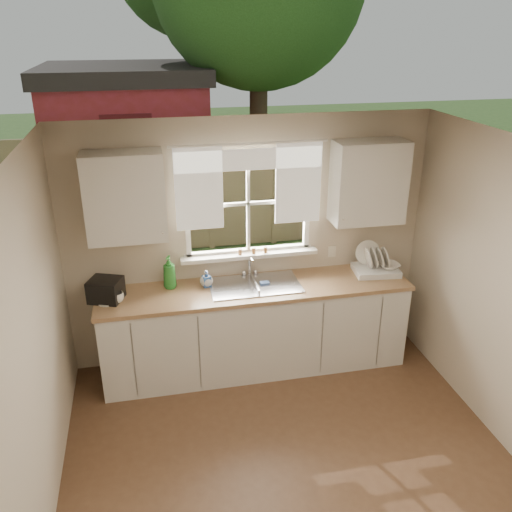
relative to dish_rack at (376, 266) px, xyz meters
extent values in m
plane|color=brown|center=(-1.27, -1.75, -0.98)|extent=(4.00, 4.00, 0.00)
cube|color=beige|center=(-1.27, 0.25, -0.41)|extent=(3.60, 0.02, 1.15)
cube|color=beige|center=(-1.27, 0.25, 1.34)|extent=(3.60, 0.02, 0.35)
cube|color=beige|center=(-2.47, 0.25, 0.67)|extent=(1.20, 0.02, 1.00)
cube|color=beige|center=(-0.07, 0.25, 0.67)|extent=(1.20, 0.02, 1.00)
cube|color=beige|center=(-3.07, -1.75, 0.27)|extent=(0.02, 4.00, 2.50)
cube|color=silver|center=(-1.27, -1.75, 1.52)|extent=(3.60, 4.00, 0.02)
cube|color=white|center=(-1.27, 0.27, 0.17)|extent=(1.30, 0.06, 0.05)
cube|color=white|center=(-1.27, 0.27, 1.17)|extent=(1.30, 0.06, 0.05)
cube|color=white|center=(-1.87, 0.27, 0.67)|extent=(0.05, 0.06, 1.05)
cube|color=white|center=(-0.67, 0.27, 0.67)|extent=(0.05, 0.06, 1.05)
cube|color=white|center=(-1.27, 0.27, 0.67)|extent=(0.03, 0.04, 1.00)
cube|color=white|center=(-1.27, 0.27, 0.67)|extent=(1.20, 0.04, 0.03)
cube|color=white|center=(-1.27, 0.21, 0.15)|extent=(1.38, 0.14, 0.04)
cylinder|color=white|center=(-1.27, 0.19, 1.27)|extent=(1.50, 0.02, 0.02)
cube|color=white|center=(-1.75, 0.20, 0.87)|extent=(0.45, 0.02, 0.80)
cube|color=white|center=(-0.79, 0.20, 0.87)|extent=(0.45, 0.02, 0.80)
cube|color=white|center=(-1.27, 0.20, 1.12)|extent=(1.40, 0.02, 0.20)
cube|color=silver|center=(-1.27, -0.07, -0.55)|extent=(3.00, 0.62, 0.87)
cube|color=#9E774F|center=(-1.27, -0.07, -0.09)|extent=(3.04, 0.65, 0.04)
cube|color=silver|center=(-2.42, 0.08, 0.87)|extent=(0.70, 0.33, 0.80)
cube|color=silver|center=(-0.12, 0.08, 0.87)|extent=(0.70, 0.33, 0.80)
cube|color=beige|center=(-0.39, 0.24, 0.10)|extent=(0.08, 0.01, 0.12)
cylinder|color=brown|center=(-1.23, 0.19, 0.20)|extent=(0.04, 0.04, 0.06)
cylinder|color=brown|center=(-1.37, 0.19, 0.20)|extent=(0.04, 0.04, 0.06)
cylinder|color=brown|center=(-1.11, 0.19, 0.20)|extent=(0.04, 0.04, 0.06)
cube|color=#335421|center=(-1.27, 5.25, -1.00)|extent=(20.00, 10.00, 0.02)
cube|color=olive|center=(-1.27, 3.25, -0.08)|extent=(8.00, 0.10, 1.80)
cube|color=maroon|center=(-2.47, 6.75, 0.12)|extent=(3.00, 3.00, 2.20)
cube|color=black|center=(-2.47, 6.75, 1.37)|extent=(3.20, 3.20, 0.30)
cylinder|color=#423021|center=(0.13, 6.25, 0.62)|extent=(0.36, 0.36, 3.20)
cube|color=#B7B7BC|center=(-1.27, -0.04, -0.15)|extent=(0.84, 0.46, 0.18)
cube|color=#B7B7BC|center=(-1.27, -0.04, -0.07)|extent=(0.88, 0.50, 0.01)
cube|color=#B7B7BC|center=(-1.27, -0.04, -0.09)|extent=(0.02, 0.41, 0.14)
cylinder|color=silver|center=(-1.27, 0.21, 0.04)|extent=(0.03, 0.03, 0.22)
cylinder|color=silver|center=(-1.27, 0.13, 0.15)|extent=(0.02, 0.18, 0.02)
sphere|color=silver|center=(-1.33, 0.21, -0.04)|extent=(0.05, 0.05, 0.05)
sphere|color=silver|center=(-1.21, 0.21, -0.04)|extent=(0.05, 0.05, 0.05)
cube|color=silver|center=(0.00, -0.01, -0.04)|extent=(0.48, 0.38, 0.06)
cylinder|color=white|center=(-0.05, 0.11, 0.11)|extent=(0.27, 0.10, 0.25)
cylinder|color=white|center=(-0.09, 0.00, 0.10)|extent=(0.09, 0.23, 0.22)
cylinder|color=white|center=(-0.03, 0.00, 0.10)|extent=(0.09, 0.23, 0.22)
cylinder|color=white|center=(0.03, -0.01, 0.10)|extent=(0.09, 0.23, 0.22)
cylinder|color=white|center=(0.09, -0.02, 0.10)|extent=(0.09, 0.23, 0.22)
imported|color=white|center=(0.13, -0.05, 0.01)|extent=(0.23, 0.23, 0.05)
imported|color=#2B852E|center=(-2.08, 0.09, 0.09)|extent=(0.17, 0.17, 0.33)
imported|color=#3163B8|center=(-1.73, 0.04, 0.01)|extent=(0.09, 0.09, 0.17)
imported|color=beige|center=(-1.73, 0.05, 0.01)|extent=(0.15, 0.15, 0.16)
cylinder|color=silver|center=(-2.67, -0.10, -0.07)|extent=(0.17, 0.17, 0.01)
imported|color=white|center=(-2.57, -0.11, -0.02)|extent=(0.15, 0.15, 0.10)
cube|color=black|center=(-2.67, -0.04, 0.03)|extent=(0.35, 0.33, 0.21)
camera|label=1|loc=(-2.24, -4.66, 2.30)|focal=38.00mm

